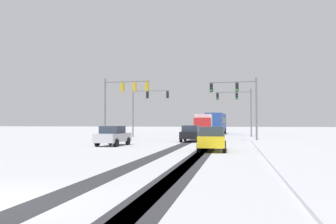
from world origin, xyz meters
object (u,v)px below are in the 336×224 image
object	(u,v)px
car_black_lead	(191,133)
car_yellow_cab_third	(212,139)
traffic_signal_near_left	(122,95)
car_silver_second	(113,136)
traffic_signal_far_right	(239,103)
traffic_signal_far_left	(145,102)
bus_oncoming	(216,122)
traffic_signal_near_right	(240,96)
box_truck_delivery	(203,125)

from	to	relation	value
car_black_lead	car_yellow_cab_third	xyz separation A→B (m)	(2.81, -10.90, 0.00)
traffic_signal_near_left	car_silver_second	distance (m)	8.01
traffic_signal_near_left	car_black_lead	size ratio (longest dim) A/B	1.58
traffic_signal_far_right	traffic_signal_near_left	size ratio (longest dim) A/B	1.00
traffic_signal_far_left	car_silver_second	xyz separation A→B (m)	(1.75, -17.05, -3.78)
traffic_signal_far_right	bus_oncoming	distance (m)	10.14
bus_oncoming	car_black_lead	bearing A→B (deg)	-93.18
traffic_signal_far_left	car_black_lead	bearing A→B (deg)	-53.53
bus_oncoming	traffic_signal_near_left	bearing A→B (deg)	-109.65
car_yellow_cab_third	traffic_signal_near_right	bearing A→B (deg)	81.14
traffic_signal_far_right	box_truck_delivery	xyz separation A→B (m)	(-4.71, -1.34, -2.96)
traffic_signal_far_left	traffic_signal_far_right	distance (m)	12.76
traffic_signal_near_right	car_silver_second	bearing A→B (deg)	-138.85
bus_oncoming	box_truck_delivery	world-z (taller)	bus_oncoming
traffic_signal_near_left	car_black_lead	world-z (taller)	traffic_signal_near_left
car_silver_second	bus_oncoming	size ratio (longest dim) A/B	0.38
car_black_lead	traffic_signal_near_left	bearing A→B (deg)	-177.21
bus_oncoming	traffic_signal_far_left	bearing A→B (deg)	-123.24
car_black_lead	box_truck_delivery	bearing A→B (deg)	89.50
box_truck_delivery	traffic_signal_near_left	bearing A→B (deg)	-119.11
traffic_signal_near_right	car_silver_second	world-z (taller)	traffic_signal_near_right
traffic_signal_far_left	box_truck_delivery	world-z (taller)	traffic_signal_far_left
traffic_signal_near_left	car_yellow_cab_third	xyz separation A→B (m)	(9.86, -10.56, -3.94)
traffic_signal_far_right	car_yellow_cab_third	size ratio (longest dim) A/B	1.57
traffic_signal_near_right	traffic_signal_far_left	bearing A→B (deg)	146.56
traffic_signal_near_right	car_silver_second	size ratio (longest dim) A/B	1.55
traffic_signal_far_left	traffic_signal_near_right	world-z (taller)	same
traffic_signal_near_right	car_yellow_cab_third	size ratio (longest dim) A/B	1.57
car_yellow_cab_third	traffic_signal_far_left	bearing A→B (deg)	115.94
traffic_signal_far_right	bus_oncoming	size ratio (longest dim) A/B	0.59
traffic_signal_near_left	box_truck_delivery	bearing A→B (deg)	60.89
traffic_signal_near_right	car_silver_second	xyz separation A→B (m)	(-10.36, -9.05, -3.78)
traffic_signal_far_left	box_truck_delivery	distance (m)	8.41
car_black_lead	box_truck_delivery	distance (m)	12.54
traffic_signal_far_left	traffic_signal_near_left	xyz separation A→B (m)	(0.26, -10.23, 0.16)
traffic_signal_far_left	bus_oncoming	bearing A→B (deg)	56.76
traffic_signal_near_right	traffic_signal_near_left	distance (m)	12.06
traffic_signal_near_left	car_black_lead	bearing A→B (deg)	2.79
traffic_signal_far_left	traffic_signal_far_right	world-z (taller)	same
traffic_signal_far_left	car_black_lead	distance (m)	12.86
traffic_signal_far_right	car_silver_second	bearing A→B (deg)	-116.27
traffic_signal_near_left	car_yellow_cab_third	world-z (taller)	traffic_signal_near_left
traffic_signal_far_left	traffic_signal_near_left	bearing A→B (deg)	-88.57
traffic_signal_far_left	traffic_signal_near_right	distance (m)	14.51
box_truck_delivery	car_silver_second	bearing A→B (deg)	-106.06
traffic_signal_far_right	box_truck_delivery	distance (m)	5.72
car_silver_second	traffic_signal_far_right	bearing A→B (deg)	63.73
traffic_signal_near_left	car_silver_second	size ratio (longest dim) A/B	1.55
traffic_signal_far_left	car_yellow_cab_third	distance (m)	23.43
traffic_signal_near_right	car_black_lead	distance (m)	6.39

